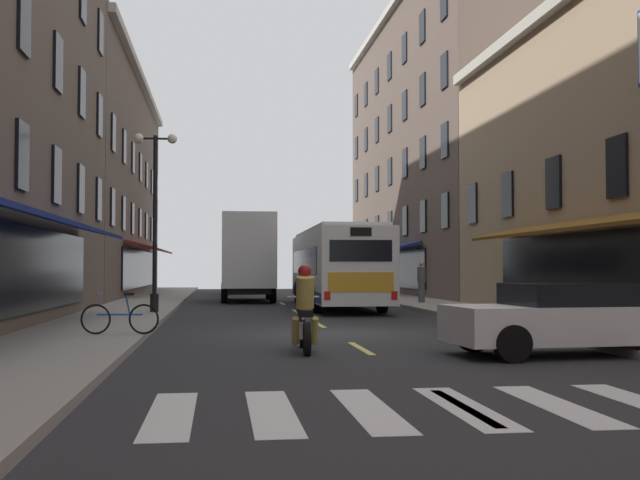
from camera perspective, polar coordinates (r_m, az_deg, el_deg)
The scene contains 13 objects.
ground_plane at distance 18.86m, azimuth 1.09°, elevation -7.08°, with size 34.80×80.00×0.10m, color #28282B.
lane_centre_dashes at distance 18.61m, azimuth 1.21°, elevation -6.98°, with size 0.14×73.90×0.01m.
crosswalk_near at distance 9.16m, azimuth 10.60°, elevation -12.04°, with size 7.10×2.80×0.01m.
sidewalk_left at distance 18.90m, azimuth -17.02°, elevation -6.61°, with size 3.00×80.00×0.14m, color gray.
sidewalk_right at distance 20.56m, azimuth 17.68°, elevation -6.23°, with size 3.00×80.00×0.14m, color gray.
transit_bus at distance 30.95m, azimuth 1.17°, elevation -1.98°, with size 2.79×12.18×3.12m.
box_truck at distance 36.85m, azimuth -5.34°, elevation -1.35°, with size 2.55×7.23×4.06m.
sedan_near at distance 14.85m, azimuth 17.90°, elevation -5.50°, with size 4.45×2.15×1.31m.
sedan_mid at distance 48.20m, azimuth -6.02°, elevation -3.12°, with size 2.00×4.45×1.36m.
motorcycle_rider at distance 14.71m, azimuth -1.14°, elevation -5.52°, with size 0.62×2.07×1.66m.
bicycle_near at distance 17.52m, azimuth -14.58°, elevation -5.58°, with size 1.71×0.48×0.91m.
pedestrian_mid at distance 32.81m, azimuth 7.52°, elevation -3.02°, with size 0.36×0.36×1.75m.
street_lamp_twin at distance 26.19m, azimuth -12.11°, elevation 1.94°, with size 1.42×0.32×5.93m.
Camera 1 is at (-2.78, -18.58, 1.59)m, focal length 43.26 mm.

